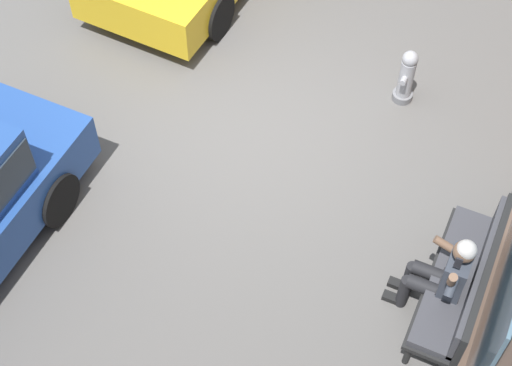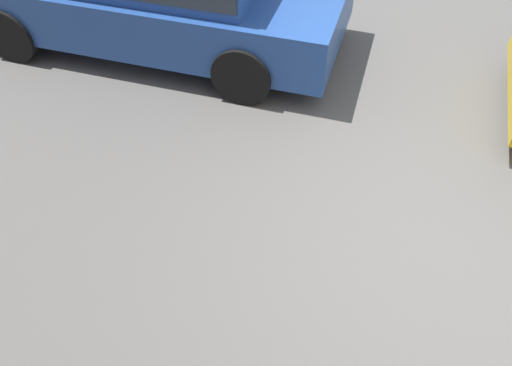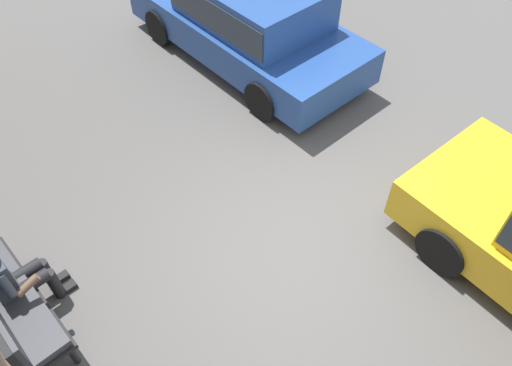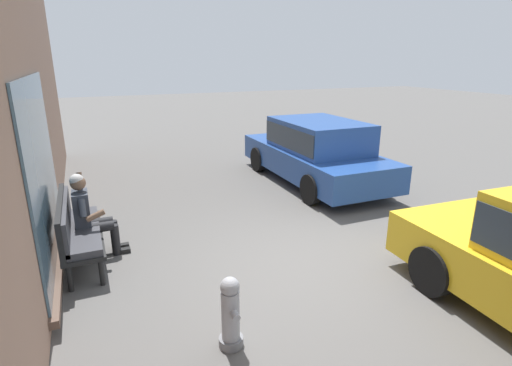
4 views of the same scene
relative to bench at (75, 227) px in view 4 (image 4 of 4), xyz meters
The scene contains 5 objects.
ground_plane 3.29m from the bench, 116.51° to the right, with size 60.00×60.00×0.00m, color #565451.
bench is the anchor object (origin of this frame).
person_on_phone 0.28m from the bench, 62.65° to the right, with size 0.73×0.74×1.32m.
parked_car_mid 5.74m from the bench, 69.07° to the right, with size 4.52×1.99×1.53m.
fire_hydrant 3.01m from the bench, 150.95° to the right, with size 0.38×0.26×0.81m.
Camera 4 is at (-4.52, 2.60, 2.91)m, focal length 28.00 mm.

